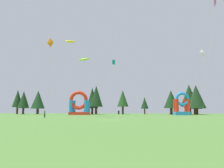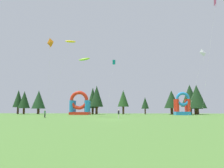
{
  "view_description": "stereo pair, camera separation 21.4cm",
  "coord_description": "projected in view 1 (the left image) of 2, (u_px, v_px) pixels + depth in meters",
  "views": [
    {
      "loc": [
        2.88,
        -39.16,
        1.81
      ],
      "look_at": [
        0.0,
        6.16,
        6.8
      ],
      "focal_mm": 36.82,
      "sensor_mm": 36.0,
      "label": 1
    },
    {
      "loc": [
        3.09,
        -39.14,
        1.81
      ],
      "look_at": [
        0.0,
        6.16,
        6.8
      ],
      "focal_mm": 36.82,
      "sensor_mm": 36.0,
      "label": 2
    }
  ],
  "objects": [
    {
      "name": "tree_row_10",
      "position": [
        196.0,
        97.0,
        78.21
      ],
      "size": [
        6.45,
        6.45,
        10.07
      ],
      "color": "#4C331E",
      "rests_on": "ground_plane"
    },
    {
      "name": "tree_row_9",
      "position": [
        195.0,
        99.0,
        78.45
      ],
      "size": [
        4.71,
        4.71,
        8.5
      ],
      "color": "#4C331E",
      "rests_on": "ground_plane"
    },
    {
      "name": "kite_white_diamond",
      "position": [
        203.0,
        53.0,
        44.98
      ],
      "size": [
        3.92,
        1.53,
        13.4
      ],
      "color": "white",
      "rests_on": "ground_plane"
    },
    {
      "name": "person_midfield",
      "position": [
        45.0,
        113.0,
        49.02
      ],
      "size": [
        0.41,
        0.41,
        1.67
      ],
      "rotation": [
        0.0,
        0.0,
        3.99
      ],
      "color": "black",
      "rests_on": "ground_plane"
    },
    {
      "name": "kite_teal_box",
      "position": [
        114.0,
        62.0,
        63.29
      ],
      "size": [
        1.97,
        6.05,
        15.32
      ],
      "color": "#0C7F7A",
      "rests_on": "ground_plane"
    },
    {
      "name": "tree_row_1",
      "position": [
        24.0,
        100.0,
        84.15
      ],
      "size": [
        4.15,
        4.15,
        8.46
      ],
      "color": "#4C331E",
      "rests_on": "ground_plane"
    },
    {
      "name": "person_near_camera",
      "position": [
        119.0,
        113.0,
        43.43
      ],
      "size": [
        0.36,
        0.36,
        1.76
      ],
      "rotation": [
        0.0,
        0.0,
        4.94
      ],
      "color": "silver",
      "rests_on": "ground_plane"
    },
    {
      "name": "tree_row_4",
      "position": [
        96.0,
        96.0,
        81.49
      ],
      "size": [
        4.71,
        4.71,
        10.14
      ],
      "color": "#4C331E",
      "rests_on": "ground_plane"
    },
    {
      "name": "tree_row_7",
      "position": [
        171.0,
        99.0,
        79.57
      ],
      "size": [
        5.13,
        5.13,
        8.3
      ],
      "color": "#4C331E",
      "rests_on": "ground_plane"
    },
    {
      "name": "inflatable_blue_arch",
      "position": [
        182.0,
        106.0,
        70.63
      ],
      "size": [
        4.48,
        3.83,
        7.03
      ],
      "color": "#268CD8",
      "rests_on": "ground_plane"
    },
    {
      "name": "inflatable_red_slide",
      "position": [
        79.0,
        106.0,
        74.6
      ],
      "size": [
        6.28,
        4.83,
        7.67
      ],
      "color": "red",
      "rests_on": "ground_plane"
    },
    {
      "name": "tree_row_6",
      "position": [
        145.0,
        103.0,
        83.4
      ],
      "size": [
        2.76,
        2.76,
        6.16
      ],
      "color": "#4C331E",
      "rests_on": "ground_plane"
    },
    {
      "name": "kite_pink_diamond",
      "position": [
        216.0,
        2.0,
        40.32
      ],
      "size": [
        4.27,
        1.47,
        21.25
      ],
      "color": "#EA599E",
      "rests_on": "ground_plane"
    },
    {
      "name": "tree_row_8",
      "position": [
        189.0,
        96.0,
        81.81
      ],
      "size": [
        6.16,
        6.16,
        10.59
      ],
      "color": "#4C331E",
      "rests_on": "ground_plane"
    },
    {
      "name": "kite_yellow_parafoil",
      "position": [
        70.0,
        42.0,
        58.82
      ],
      "size": [
        6.85,
        1.74,
        19.54
      ],
      "color": "yellow",
      "rests_on": "ground_plane"
    },
    {
      "name": "kite_orange_diamond",
      "position": [
        50.0,
        43.0,
        45.82
      ],
      "size": [
        1.54,
        3.2,
        15.63
      ],
      "color": "orange",
      "rests_on": "ground_plane"
    },
    {
      "name": "tree_row_0",
      "position": [
        18.0,
        99.0,
        86.56
      ],
      "size": [
        3.95,
        3.95,
        9.11
      ],
      "color": "#4C331E",
      "rests_on": "ground_plane"
    },
    {
      "name": "tree_row_2",
      "position": [
        38.0,
        100.0,
        86.25
      ],
      "size": [
        5.09,
        5.09,
        8.84
      ],
      "color": "#4C331E",
      "rests_on": "ground_plane"
    },
    {
      "name": "ground_plane",
      "position": [
        110.0,
        120.0,
        38.83
      ],
      "size": [
        120.0,
        120.0,
        0.0
      ],
      "primitive_type": "plane",
      "color": "#548438"
    },
    {
      "name": "tree_row_3",
      "position": [
        92.0,
        98.0,
        82.93
      ],
      "size": [
        4.29,
        4.29,
        9.6
      ],
      "color": "#4C331E",
      "rests_on": "ground_plane"
    },
    {
      "name": "tree_row_5",
      "position": [
        123.0,
        98.0,
        82.98
      ],
      "size": [
        4.04,
        4.04,
        8.75
      ],
      "color": "#4C331E",
      "rests_on": "ground_plane"
    },
    {
      "name": "kite_lime_parafoil",
      "position": [
        84.0,
        59.0,
        52.39
      ],
      "size": [
        3.64,
        1.17,
        13.71
      ],
      "color": "#8CD826",
      "rests_on": "ground_plane"
    }
  ]
}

